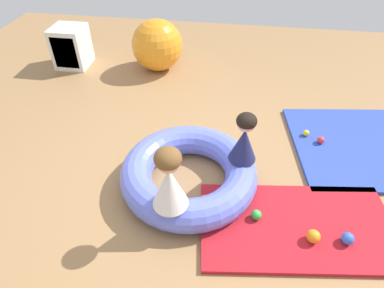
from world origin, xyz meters
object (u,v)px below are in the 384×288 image
object	(u,v)px
play_ball_yellow	(306,133)
storage_cube	(71,47)
child_in_navy	(244,138)
play_ball_blue	(348,238)
exercise_ball_large	(157,45)
inflatable_cushion	(189,173)
child_in_white	(169,179)
play_ball_orange	(313,236)
play_ball_red	(321,140)
play_ball_green	(256,215)

from	to	relation	value
play_ball_yellow	storage_cube	distance (m)	3.40
child_in_navy	play_ball_blue	xyz separation A→B (m)	(0.85, -0.57, -0.43)
child_in_navy	exercise_ball_large	world-z (taller)	child_in_navy
child_in_navy	play_ball_yellow	world-z (taller)	child_in_navy
inflatable_cushion	child_in_white	distance (m)	0.62
child_in_navy	play_ball_orange	bearing A→B (deg)	50.72
exercise_ball_large	play_ball_red	bearing A→B (deg)	-34.61
child_in_white	play_ball_red	bearing A→B (deg)	-40.32
play_ball_orange	play_ball_blue	size ratio (longest dim) A/B	1.11
child_in_navy	play_ball_yellow	xyz separation A→B (m)	(0.68, 0.73, -0.44)
child_in_navy	play_ball_green	size ratio (longest dim) A/B	5.57
inflatable_cushion	play_ball_yellow	size ratio (longest dim) A/B	18.31
inflatable_cushion	child_in_white	world-z (taller)	child_in_white
child_in_white	play_ball_green	world-z (taller)	child_in_white
play_ball_blue	child_in_white	bearing A→B (deg)	-179.10
play_ball_red	exercise_ball_large	xyz separation A→B (m)	(-2.06, 1.43, 0.27)
child_in_white	child_in_navy	distance (m)	0.79
play_ball_yellow	play_ball_orange	distance (m)	1.33
inflatable_cushion	play_ball_green	bearing A→B (deg)	-27.91
child_in_navy	play_ball_red	size ratio (longest dim) A/B	6.32
exercise_ball_large	play_ball_yellow	bearing A→B (deg)	-34.43
play_ball_blue	play_ball_red	world-z (taller)	play_ball_blue
play_ball_red	storage_cube	world-z (taller)	storage_cube
child_in_white	storage_cube	distance (m)	3.23
child_in_navy	play_ball_yellow	distance (m)	1.09
play_ball_blue	storage_cube	world-z (taller)	storage_cube
play_ball_yellow	exercise_ball_large	xyz separation A→B (m)	(-1.93, 1.32, 0.28)
exercise_ball_large	play_ball_green	bearing A→B (deg)	-60.63
play_ball_red	play_ball_green	bearing A→B (deg)	-121.54
child_in_navy	play_ball_blue	size ratio (longest dim) A/B	4.91
play_ball_blue	storage_cube	size ratio (longest dim) A/B	0.17
inflatable_cushion	exercise_ball_large	distance (m)	2.32
child_in_navy	play_ball_red	distance (m)	1.12
play_ball_green	child_in_navy	bearing A→B (deg)	109.23
play_ball_green	storage_cube	distance (m)	3.58
play_ball_yellow	play_ball_orange	bearing A→B (deg)	-93.86
child_in_white	play_ball_green	bearing A→B (deg)	-70.61
play_ball_yellow	child_in_navy	bearing A→B (deg)	-132.89
child_in_white	play_ball_red	xyz separation A→B (m)	(1.34, 1.22, -0.47)
play_ball_yellow	play_ball_blue	size ratio (longest dim) A/B	0.70
child_in_navy	play_ball_blue	distance (m)	1.11
inflatable_cushion	play_ball_green	world-z (taller)	inflatable_cushion
play_ball_orange	child_in_white	bearing A→B (deg)	179.89
play_ball_green	storage_cube	bearing A→B (deg)	137.86
inflatable_cushion	storage_cube	bearing A→B (deg)	134.49
play_ball_green	inflatable_cushion	bearing A→B (deg)	152.09
play_ball_yellow	play_ball_red	xyz separation A→B (m)	(0.14, -0.10, 0.00)
child_in_navy	play_ball_green	world-z (taller)	child_in_navy
play_ball_blue	exercise_ball_large	distance (m)	3.37
child_in_navy	play_ball_red	xyz separation A→B (m)	(0.81, 0.63, -0.44)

